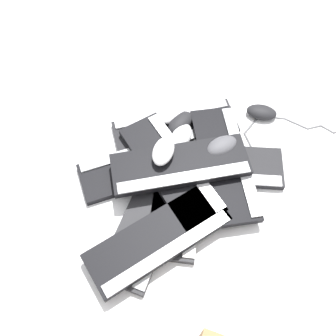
# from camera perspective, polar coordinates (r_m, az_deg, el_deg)

# --- Properties ---
(ground_plane) EXTENTS (3.20, 3.20, 0.00)m
(ground_plane) POSITION_cam_1_polar(r_m,az_deg,el_deg) (1.24, 2.09, -3.09)
(ground_plane) COLOR white
(keyboard_0) EXTENTS (0.42, 0.42, 0.03)m
(keyboard_0) POSITION_cam_1_polar(r_m,az_deg,el_deg) (1.22, 1.52, -4.02)
(keyboard_0) COLOR #232326
(keyboard_0) RESTS_ON ground
(keyboard_1) EXTENTS (0.40, 0.43, 0.03)m
(keyboard_1) POSITION_cam_1_polar(r_m,az_deg,el_deg) (1.28, 7.51, 0.31)
(keyboard_1) COLOR black
(keyboard_1) RESTS_ON ground
(keyboard_2) EXTENTS (0.31, 0.46, 0.03)m
(keyboard_2) POSITION_cam_1_polar(r_m,az_deg,el_deg) (1.36, 1.09, 6.25)
(keyboard_2) COLOR black
(keyboard_2) RESTS_ON ground
(keyboard_3) EXTENTS (0.28, 0.46, 0.03)m
(keyboard_3) POSITION_cam_1_polar(r_m,az_deg,el_deg) (1.27, -3.58, 0.50)
(keyboard_3) COLOR black
(keyboard_3) RESTS_ON ground
(keyboard_4) EXTENTS (0.36, 0.45, 0.03)m
(keyboard_4) POSITION_cam_1_polar(r_m,az_deg,el_deg) (1.18, -2.97, -7.91)
(keyboard_4) COLOR #232326
(keyboard_4) RESTS_ON ground
(keyboard_5) EXTENTS (0.46, 0.35, 0.03)m
(keyboard_5) POSITION_cam_1_polar(r_m,az_deg,el_deg) (1.25, 8.64, 0.84)
(keyboard_5) COLOR black
(keyboard_5) RESTS_ON keyboard_1
(keyboard_6) EXTENTS (0.45, 0.20, 0.03)m
(keyboard_6) POSITION_cam_1_polar(r_m,az_deg,el_deg) (1.23, 0.42, -0.16)
(keyboard_6) COLOR black
(keyboard_6) RESTS_ON keyboard_0
(keyboard_7) EXTENTS (0.19, 0.45, 0.03)m
(keyboard_7) POSITION_cam_1_polar(r_m,az_deg,el_deg) (1.13, -1.43, -10.69)
(keyboard_7) COLOR black
(keyboard_7) RESTS_ON keyboard_4
(keyboard_8) EXTENTS (0.33, 0.46, 0.03)m
(keyboard_8) POSITION_cam_1_polar(r_m,az_deg,el_deg) (1.20, 1.90, 0.39)
(keyboard_8) COLOR black
(keyboard_8) RESTS_ON keyboard_6
(mouse_0) EXTENTS (0.12, 0.13, 0.04)m
(mouse_0) POSITION_cam_1_polar(r_m,az_deg,el_deg) (1.29, 2.08, 4.93)
(mouse_0) COLOR silver
(mouse_0) RESTS_ON keyboard_2
(mouse_1) EXTENTS (0.09, 0.12, 0.04)m
(mouse_1) POSITION_cam_1_polar(r_m,az_deg,el_deg) (1.32, 1.91, 6.94)
(mouse_1) COLOR black
(mouse_1) RESTS_ON keyboard_2
(mouse_2) EXTENTS (0.12, 0.13, 0.04)m
(mouse_2) POSITION_cam_1_polar(r_m,az_deg,el_deg) (1.18, -0.71, 2.61)
(mouse_2) COLOR silver
(mouse_2) RESTS_ON keyboard_8
(mouse_3) EXTENTS (0.08, 0.12, 0.04)m
(mouse_3) POSITION_cam_1_polar(r_m,az_deg,el_deg) (1.24, 8.21, 3.37)
(mouse_3) COLOR #4C4C51
(mouse_3) RESTS_ON keyboard_5
(mouse_4) EXTENTS (0.07, 0.11, 0.04)m
(mouse_4) POSITION_cam_1_polar(r_m,az_deg,el_deg) (1.34, 0.55, 8.15)
(mouse_4) COLOR silver
(mouse_4) RESTS_ON keyboard_2
(mouse_5) EXTENTS (0.13, 0.12, 0.04)m
(mouse_5) POSITION_cam_1_polar(r_m,az_deg,el_deg) (1.43, 14.07, 8.25)
(mouse_5) COLOR black
(mouse_5) RESTS_ON ground
(cable_0) EXTENTS (0.27, 0.40, 0.01)m
(cable_0) POSITION_cam_1_polar(r_m,az_deg,el_deg) (1.44, 18.67, 6.04)
(cable_0) COLOR #59595B
(cable_0) RESTS_ON ground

